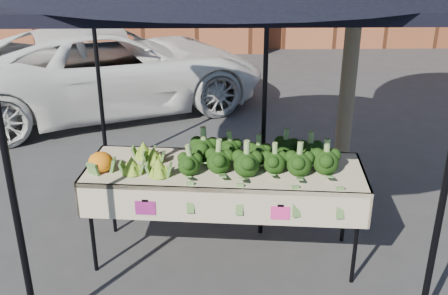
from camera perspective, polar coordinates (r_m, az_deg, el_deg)
ground at (r=5.08m, az=2.43°, el=-10.92°), size 90.00×90.00×0.00m
table at (r=4.76m, az=0.05°, el=-7.04°), size 2.47×1.03×0.90m
canopy at (r=4.81m, az=0.13°, el=5.27°), size 3.16×3.16×2.74m
broccoli_heap at (r=4.54m, az=3.52°, el=-0.42°), size 1.38×0.58×0.27m
romanesco_cluster at (r=4.58m, az=-8.31°, el=-0.83°), size 0.44×0.58×0.21m
cauliflower_pair at (r=4.57m, az=-13.21°, el=-1.42°), size 0.21×0.21×0.19m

